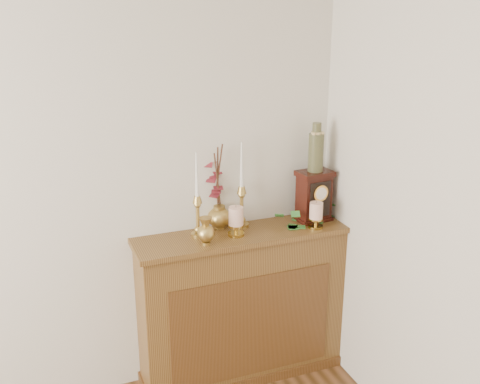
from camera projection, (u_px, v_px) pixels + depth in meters
name	position (u px, v px, depth m)	size (l,w,h in m)	color
console_shelf	(242.00, 309.00, 3.32)	(1.24, 0.34, 0.93)	brown
candlestick_left	(198.00, 210.00, 3.06)	(0.08, 0.08, 0.48)	tan
candlestick_center	(242.00, 200.00, 3.19)	(0.08, 0.08, 0.50)	tan
bud_vase	(206.00, 232.00, 2.98)	(0.10, 0.10, 0.15)	tan
ginger_jar	(215.00, 189.00, 3.18)	(0.20, 0.22, 0.51)	tan
pillar_candle_left	(236.00, 220.00, 3.09)	(0.09, 0.09, 0.18)	gold
pillar_candle_right	(316.00, 214.00, 3.20)	(0.08, 0.08, 0.16)	gold
ivy_garland	(311.00, 220.00, 3.30)	(0.52, 0.24, 0.09)	#30722B
mantel_clock	(314.00, 196.00, 3.30)	(0.22, 0.16, 0.30)	black
ceramic_vase	(316.00, 150.00, 3.21)	(0.09, 0.09, 0.28)	#1C382C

